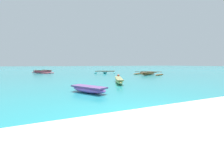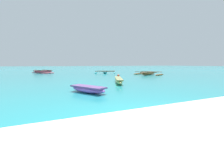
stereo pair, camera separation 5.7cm
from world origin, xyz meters
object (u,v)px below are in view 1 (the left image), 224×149
(moored_boat_1, at_px, (43,72))
(moored_boat_4, at_px, (119,80))
(mooring_buoy_0, at_px, (118,76))
(moored_boat_3, at_px, (148,73))
(moored_boat_0, at_px, (89,89))
(moored_boat_2, at_px, (105,72))

(moored_boat_1, distance_m, moored_boat_4, 18.08)
(moored_boat_4, height_order, mooring_buoy_0, moored_boat_4)
(moored_boat_3, bearing_deg, moored_boat_1, 118.47)
(moored_boat_0, bearing_deg, moored_boat_1, 157.13)
(moored_boat_2, bearing_deg, moored_boat_4, -168.75)
(moored_boat_2, bearing_deg, moored_boat_1, 92.23)
(moored_boat_0, relative_size, moored_boat_4, 0.65)
(moored_boat_3, xyz_separation_m, moored_boat_4, (-7.99, -6.55, 0.01))
(moored_boat_1, height_order, moored_boat_2, moored_boat_1)
(moored_boat_0, bearing_deg, moored_boat_4, 102.71)
(moored_boat_0, height_order, moored_boat_1, moored_boat_1)
(moored_boat_3, bearing_deg, moored_boat_2, 101.41)
(moored_boat_1, bearing_deg, moored_boat_0, -105.81)
(moored_boat_2, relative_size, moored_boat_3, 0.97)
(moored_boat_0, distance_m, moored_boat_3, 14.91)
(moored_boat_4, bearing_deg, moored_boat_1, 41.29)
(moored_boat_1, bearing_deg, mooring_buoy_0, -78.62)
(moored_boat_3, bearing_deg, mooring_buoy_0, 171.70)
(mooring_buoy_0, bearing_deg, moored_boat_2, 80.40)
(moored_boat_1, xyz_separation_m, moored_boat_4, (5.92, -17.08, -0.03))
(moored_boat_2, height_order, mooring_buoy_0, moored_boat_2)
(moored_boat_1, bearing_deg, moored_boat_4, -93.92)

